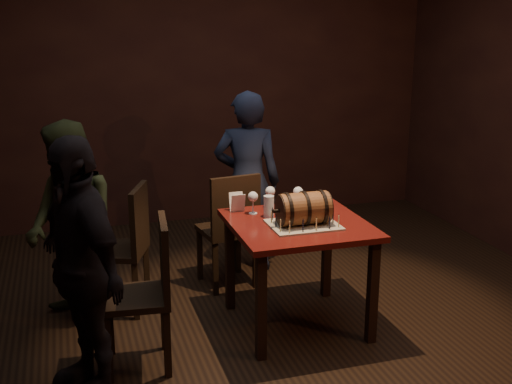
# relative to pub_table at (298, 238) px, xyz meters

# --- Properties ---
(room_shell) EXTENTS (5.04, 5.04, 2.80)m
(room_shell) POSITION_rel_pub_table_xyz_m (-0.19, 0.07, 0.76)
(room_shell) COLOR black
(room_shell) RESTS_ON ground
(pub_table) EXTENTS (0.90, 0.90, 0.75)m
(pub_table) POSITION_rel_pub_table_xyz_m (0.00, 0.00, 0.00)
(pub_table) COLOR #460D0B
(pub_table) RESTS_ON ground
(cake_board) EXTENTS (0.45, 0.35, 0.01)m
(cake_board) POSITION_rel_pub_table_xyz_m (0.01, -0.08, 0.12)
(cake_board) COLOR #A39A83
(cake_board) RESTS_ON pub_table
(barrel_cake) EXTENTS (0.39, 0.23, 0.23)m
(barrel_cake) POSITION_rel_pub_table_xyz_m (0.01, -0.08, 0.23)
(barrel_cake) COLOR brown
(barrel_cake) RESTS_ON cake_board
(birthday_candles) EXTENTS (0.40, 0.30, 0.09)m
(birthday_candles) POSITION_rel_pub_table_xyz_m (0.01, -0.08, 0.16)
(birthday_candles) COLOR #F8E294
(birthday_candles) RESTS_ON cake_board
(wine_glass_left) EXTENTS (0.07, 0.07, 0.16)m
(wine_glass_left) POSITION_rel_pub_table_xyz_m (-0.24, 0.27, 0.23)
(wine_glass_left) COLOR silver
(wine_glass_left) RESTS_ON pub_table
(wine_glass_mid) EXTENTS (0.07, 0.07, 0.16)m
(wine_glass_mid) POSITION_rel_pub_table_xyz_m (-0.08, 0.36, 0.23)
(wine_glass_mid) COLOR silver
(wine_glass_mid) RESTS_ON pub_table
(wine_glass_right) EXTENTS (0.07, 0.07, 0.16)m
(wine_glass_right) POSITION_rel_pub_table_xyz_m (0.11, 0.29, 0.23)
(wine_glass_right) COLOR silver
(wine_glass_right) RESTS_ON pub_table
(pint_of_ale) EXTENTS (0.07, 0.07, 0.15)m
(pint_of_ale) POSITION_rel_pub_table_xyz_m (-0.15, 0.17, 0.18)
(pint_of_ale) COLOR silver
(pint_of_ale) RESTS_ON pub_table
(menu_card) EXTENTS (0.10, 0.05, 0.13)m
(menu_card) POSITION_rel_pub_table_xyz_m (-0.33, 0.35, 0.17)
(menu_card) COLOR white
(menu_card) RESTS_ON pub_table
(chair_back) EXTENTS (0.45, 0.45, 0.93)m
(chair_back) POSITION_rel_pub_table_xyz_m (-0.27, 0.75, -0.12)
(chair_back) COLOR black
(chair_back) RESTS_ON ground
(chair_left_rear) EXTENTS (0.52, 0.52, 0.93)m
(chair_left_rear) POSITION_rel_pub_table_xyz_m (-1.09, 0.59, -0.12)
(chair_left_rear) COLOR black
(chair_left_rear) RESTS_ON ground
(chair_left_front) EXTENTS (0.44, 0.44, 0.93)m
(chair_left_front) POSITION_rel_pub_table_xyz_m (-1.04, -0.24, -0.12)
(chair_left_front) COLOR black
(chair_left_front) RESTS_ON ground
(person_back) EXTENTS (0.64, 0.51, 1.51)m
(person_back) POSITION_rel_pub_table_xyz_m (-0.03, 1.11, 0.12)
(person_back) COLOR #1B2237
(person_back) RESTS_ON ground
(person_left_rear) EXTENTS (0.78, 0.86, 1.43)m
(person_left_rear) POSITION_rel_pub_table_xyz_m (-1.46, 0.43, 0.08)
(person_left_rear) COLOR #31371B
(person_left_rear) RESTS_ON ground
(person_left_front) EXTENTS (0.67, 0.95, 1.49)m
(person_left_front) POSITION_rel_pub_table_xyz_m (-1.43, -0.39, 0.11)
(person_left_front) COLOR black
(person_left_front) RESTS_ON ground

